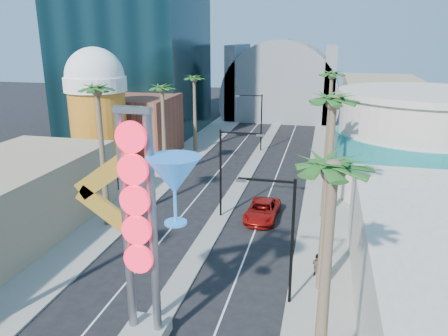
# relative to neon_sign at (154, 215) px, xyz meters

# --- Properties ---
(sidewalk_west) EXTENTS (5.00, 100.00, 0.15)m
(sidewalk_west) POSITION_rel_neon_sign_xyz_m (-10.32, 32.04, -7.23)
(sidewalk_west) COLOR gray
(sidewalk_west) RESTS_ON ground
(sidewalk_east) EXTENTS (5.00, 100.00, 0.15)m
(sidewalk_east) POSITION_rel_neon_sign_xyz_m (8.68, 32.04, -7.23)
(sidewalk_east) COLOR gray
(sidewalk_east) RESTS_ON ground
(median) EXTENTS (1.60, 84.00, 0.15)m
(median) POSITION_rel_neon_sign_xyz_m (-0.82, 35.04, -7.23)
(median) COLOR gray
(median) RESTS_ON ground
(brick_filler_west) EXTENTS (10.00, 10.00, 8.00)m
(brick_filler_west) POSITION_rel_neon_sign_xyz_m (-16.82, 35.04, -3.31)
(brick_filler_west) COLOR brown
(brick_filler_west) RESTS_ON ground
(filler_east) EXTENTS (10.00, 20.00, 10.00)m
(filler_east) POSITION_rel_neon_sign_xyz_m (15.18, 45.04, -2.31)
(filler_east) COLOR tan
(filler_east) RESTS_ON ground
(beer_mug) EXTENTS (7.00, 7.00, 14.50)m
(beer_mug) POSITION_rel_neon_sign_xyz_m (-17.82, 27.04, 0.54)
(beer_mug) COLOR orange
(beer_mug) RESTS_ON ground
(turquoise_building) EXTENTS (16.60, 16.60, 10.60)m
(turquoise_building) POSITION_rel_neon_sign_xyz_m (17.18, 27.04, -2.06)
(turquoise_building) COLOR #BDB2A0
(turquoise_building) RESTS_ON ground
(canopy) EXTENTS (22.00, 16.00, 22.00)m
(canopy) POSITION_rel_neon_sign_xyz_m (-0.82, 69.04, -3.00)
(canopy) COLOR slate
(canopy) RESTS_ON ground
(neon_sign) EXTENTS (6.53, 2.60, 12.55)m
(neon_sign) POSITION_rel_neon_sign_xyz_m (0.00, 0.00, 0.00)
(neon_sign) COLOR gray
(neon_sign) RESTS_ON ground
(streetlight_0) EXTENTS (3.79, 0.25, 8.00)m
(streetlight_0) POSITION_rel_neon_sign_xyz_m (-0.27, 17.04, -2.43)
(streetlight_0) COLOR black
(streetlight_0) RESTS_ON ground
(streetlight_1) EXTENTS (3.79, 0.25, 8.00)m
(streetlight_1) POSITION_rel_neon_sign_xyz_m (-1.36, 41.04, -2.43)
(streetlight_1) COLOR black
(streetlight_1) RESTS_ON ground
(streetlight_2) EXTENTS (3.45, 0.25, 8.00)m
(streetlight_2) POSITION_rel_neon_sign_xyz_m (5.91, 5.04, -2.47)
(streetlight_2) COLOR black
(streetlight_2) RESTS_ON ground
(palm_1) EXTENTS (2.40, 2.40, 12.70)m
(palm_1) POSITION_rel_neon_sign_xyz_m (-9.82, 13.04, 3.52)
(palm_1) COLOR brown
(palm_1) RESTS_ON ground
(palm_2) EXTENTS (2.40, 2.40, 11.20)m
(palm_2) POSITION_rel_neon_sign_xyz_m (-9.82, 27.04, 2.17)
(palm_2) COLOR brown
(palm_2) RESTS_ON ground
(palm_3) EXTENTS (2.40, 2.40, 11.20)m
(palm_3) POSITION_rel_neon_sign_xyz_m (-9.82, 39.04, 2.17)
(palm_3) COLOR brown
(palm_3) RESTS_ON ground
(palm_4) EXTENTS (2.40, 2.40, 12.20)m
(palm_4) POSITION_rel_neon_sign_xyz_m (8.18, -2.96, 3.07)
(palm_4) COLOR brown
(palm_4) RESTS_ON ground
(palm_5) EXTENTS (2.40, 2.40, 13.20)m
(palm_5) POSITION_rel_neon_sign_xyz_m (8.18, 7.04, 3.96)
(palm_5) COLOR brown
(palm_5) RESTS_ON ground
(palm_6) EXTENTS (2.40, 2.40, 11.70)m
(palm_6) POSITION_rel_neon_sign_xyz_m (8.18, 19.04, 2.62)
(palm_6) COLOR brown
(palm_6) RESTS_ON ground
(palm_7) EXTENTS (2.40, 2.40, 12.70)m
(palm_7) POSITION_rel_neon_sign_xyz_m (8.18, 31.04, 3.52)
(palm_7) COLOR brown
(palm_7) RESTS_ON ground
(red_pickup) EXTENTS (2.86, 5.84, 1.60)m
(red_pickup) POSITION_rel_neon_sign_xyz_m (2.90, 17.43, -6.51)
(red_pickup) COLOR #970F0B
(red_pickup) RESTS_ON ground
(pedestrian_b) EXTENTS (0.97, 0.93, 1.58)m
(pedestrian_b) POSITION_rel_neon_sign_xyz_m (7.89, 8.54, -6.37)
(pedestrian_b) COLOR gray
(pedestrian_b) RESTS_ON sidewalk_east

